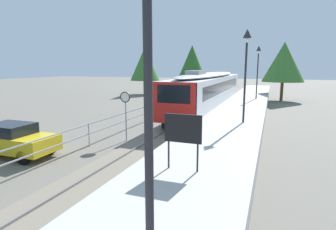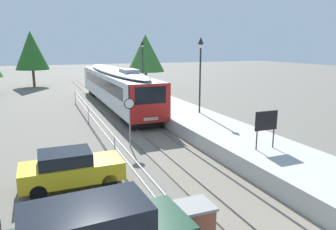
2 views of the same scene
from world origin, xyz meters
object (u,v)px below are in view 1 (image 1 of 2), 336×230
commuter_train (209,88)px  platform_lamp_far_end (258,62)px  speed_limit_sign (125,104)px  platform_notice_board (183,130)px  platform_lamp_near_end (147,27)px  parked_hatchback_yellow (14,139)px  platform_lamp_mid_platform (246,58)px

commuter_train → platform_lamp_far_end: 6.31m
speed_limit_sign → platform_notice_board: bearing=-46.6°
platform_notice_board → commuter_train: bearing=99.6°
platform_lamp_near_end → platform_lamp_far_end: bearing=90.0°
platform_lamp_near_end → speed_limit_sign: size_ratio=1.91×
speed_limit_sign → platform_lamp_near_end: bearing=-59.1°
parked_hatchback_yellow → platform_notice_board: bearing=-7.6°
platform_lamp_far_end → platform_lamp_near_end: bearing=-90.0°
commuter_train → platform_lamp_far_end: (4.06, 4.14, 2.47)m
speed_limit_sign → parked_hatchback_yellow: size_ratio=0.70×
platform_lamp_near_end → speed_limit_sign: platform_lamp_near_end is taller
commuter_train → platform_lamp_near_end: platform_lamp_near_end is taller
platform_lamp_far_end → platform_notice_board: bearing=-92.7°
platform_lamp_near_end → speed_limit_sign: bearing=120.9°
commuter_train → platform_lamp_mid_platform: (4.06, -9.24, 2.47)m
platform_notice_board → platform_lamp_near_end: bearing=-77.8°
platform_notice_board → speed_limit_sign: (-5.05, 5.35, -0.06)m
speed_limit_sign → parked_hatchback_yellow: speed_limit_sign is taller
platform_lamp_mid_platform → speed_limit_sign: bearing=-152.2°
platform_lamp_far_end → parked_hatchback_yellow: platform_lamp_far_end is taller
speed_limit_sign → platform_lamp_mid_platform: bearing=27.8°
platform_lamp_near_end → platform_lamp_mid_platform: bearing=90.0°
commuter_train → platform_notice_board: bearing=-80.4°
commuter_train → platform_lamp_mid_platform: platform_lamp_mid_platform is taller
platform_notice_board → parked_hatchback_yellow: (-8.67, 1.16, -1.40)m
platform_lamp_far_end → parked_hatchback_yellow: 23.26m
speed_limit_sign → parked_hatchback_yellow: bearing=-130.9°
platform_lamp_near_end → speed_limit_sign: 12.12m
platform_notice_board → speed_limit_sign: speed_limit_sign is taller
platform_lamp_far_end → parked_hatchback_yellow: size_ratio=1.33×
parked_hatchback_yellow → commuter_train: bearing=71.2°
platform_lamp_near_end → platform_lamp_far_end: (0.00, 26.77, 0.00)m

